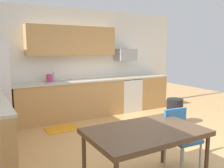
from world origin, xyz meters
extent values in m
plane|color=tan|center=(0.00, 0.00, 0.00)|extent=(12.00, 12.00, 0.00)
cube|color=white|center=(0.00, 2.65, 1.35)|extent=(5.80, 0.10, 2.70)
cube|color=tan|center=(-0.41, 2.30, 0.45)|extent=(2.68, 0.60, 0.90)
cube|color=tan|center=(1.97, 2.30, 0.45)|extent=(0.87, 0.60, 0.90)
cube|color=beige|center=(0.00, 2.30, 0.92)|extent=(4.80, 0.64, 0.04)
cube|color=tan|center=(-0.30, 2.43, 1.90)|extent=(2.20, 0.34, 0.70)
cube|color=white|center=(1.23, 2.30, 0.44)|extent=(0.60, 0.60, 0.88)
cube|color=black|center=(1.23, 2.30, 0.90)|extent=(0.60, 0.60, 0.03)
cube|color=#9EA0A5|center=(1.23, 2.40, 1.54)|extent=(0.54, 0.36, 0.32)
cube|color=#A5A8AD|center=(-0.78, 2.30, 0.88)|extent=(0.48, 0.40, 0.14)
cylinder|color=#B2B5BA|center=(-0.78, 2.48, 1.04)|extent=(0.02, 0.02, 0.24)
cube|color=brown|center=(-0.65, -0.95, 0.72)|extent=(1.40, 0.90, 0.06)
cylinder|color=brown|center=(-0.01, -1.34, 0.34)|extent=(0.05, 0.05, 0.69)
cylinder|color=brown|center=(-1.29, -0.56, 0.34)|extent=(0.05, 0.05, 0.69)
cylinder|color=brown|center=(-0.01, -0.56, 0.34)|extent=(0.05, 0.05, 0.69)
cube|color=#2D72B7|center=(0.09, -0.86, 0.45)|extent=(0.43, 0.43, 0.05)
cube|color=#2D72B7|center=(0.11, -0.68, 0.65)|extent=(0.38, 0.07, 0.40)
cylinder|color=#B2B2B7|center=(-0.09, -1.01, 0.21)|extent=(0.03, 0.03, 0.42)
cylinder|color=#B2B2B7|center=(0.25, -1.04, 0.21)|extent=(0.03, 0.03, 0.42)
cylinder|color=#B2B2B7|center=(-0.06, -0.68, 0.21)|extent=(0.03, 0.03, 0.42)
cylinder|color=#B2B2B7|center=(0.28, -0.70, 0.21)|extent=(0.03, 0.03, 0.42)
cylinder|color=black|center=(1.44, 0.67, 0.30)|extent=(0.36, 0.36, 0.60)
cube|color=orange|center=(-0.86, 1.65, 0.01)|extent=(0.70, 0.50, 0.01)
cylinder|color=#CC3372|center=(-0.91, 2.35, 1.02)|extent=(0.14, 0.14, 0.20)
camera|label=1|loc=(-2.35, -3.13, 1.72)|focal=37.96mm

